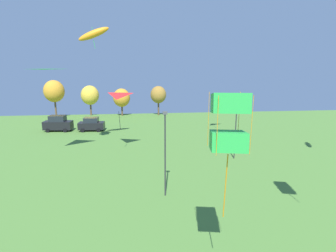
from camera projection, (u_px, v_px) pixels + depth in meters
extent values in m
pyramid|color=green|center=(44.00, 80.00, 28.94)|extent=(3.86, 3.50, 0.11)
cube|color=green|center=(230.00, 103.00, 10.53)|extent=(1.68, 1.75, 0.96)
cube|color=green|center=(228.00, 141.00, 10.88)|extent=(1.68, 1.75, 0.96)
cylinder|color=orange|center=(217.00, 126.00, 9.98)|extent=(0.02, 0.02, 2.35)
cylinder|color=orange|center=(252.00, 126.00, 10.11)|extent=(0.02, 0.02, 2.35)
cylinder|color=orange|center=(208.00, 119.00, 11.29)|extent=(0.02, 0.02, 2.35)
cylinder|color=orange|center=(239.00, 119.00, 11.43)|extent=(0.02, 0.02, 2.35)
cylinder|color=orange|center=(225.00, 187.00, 11.34)|extent=(0.14, 0.49, 3.15)
ellipsoid|color=orange|center=(94.00, 34.00, 31.19)|extent=(3.95, 1.19, 2.24)
cube|color=green|center=(94.00, 32.00, 31.14)|extent=(0.46, 0.16, 1.02)
cylinder|color=green|center=(94.00, 44.00, 31.46)|extent=(0.19, 0.07, 0.96)
pyramid|color=red|center=(117.00, 107.00, 30.46)|extent=(2.66, 2.07, 0.70)
cylinder|color=black|center=(120.00, 120.00, 31.57)|extent=(0.15, 0.38, 2.33)
cube|color=black|center=(58.00, 125.00, 43.12)|extent=(4.65, 2.14, 1.36)
cube|color=#1E232D|center=(57.00, 118.00, 42.86)|extent=(2.61, 1.82, 0.95)
cylinder|color=black|center=(65.00, 130.00, 42.43)|extent=(0.66, 0.28, 0.64)
cylinder|color=black|center=(69.00, 128.00, 44.14)|extent=(0.66, 0.28, 0.64)
cylinder|color=black|center=(48.00, 130.00, 42.39)|extent=(0.66, 0.28, 0.64)
cylinder|color=black|center=(52.00, 128.00, 44.10)|extent=(0.66, 0.28, 0.64)
cube|color=black|center=(92.00, 126.00, 43.30)|extent=(4.17, 1.99, 1.14)
cube|color=#1E232D|center=(91.00, 120.00, 43.09)|extent=(2.32, 1.77, 0.80)
cylinder|color=black|center=(98.00, 130.00, 42.61)|extent=(0.65, 0.24, 0.64)
cylinder|color=black|center=(101.00, 128.00, 44.40)|extent=(0.65, 0.24, 0.64)
cylinder|color=black|center=(83.00, 130.00, 42.45)|extent=(0.65, 0.24, 0.64)
cylinder|color=black|center=(85.00, 128.00, 44.24)|extent=(0.65, 0.24, 0.64)
cylinder|color=#2D2D33|center=(165.00, 156.00, 20.89)|extent=(0.12, 0.12, 6.80)
cube|color=#4C4C51|center=(165.00, 113.00, 20.12)|extent=(0.36, 0.20, 0.24)
cylinder|color=#2D2D33|center=(235.00, 135.00, 29.76)|extent=(0.12, 0.12, 5.55)
cube|color=#4C4C51|center=(237.00, 110.00, 29.12)|extent=(0.36, 0.20, 0.24)
cylinder|color=brown|center=(56.00, 108.00, 54.81)|extent=(0.36, 0.36, 3.92)
ellipsoid|color=gold|center=(54.00, 91.00, 54.04)|extent=(4.13, 4.13, 4.54)
cylinder|color=brown|center=(91.00, 109.00, 57.04)|extent=(0.36, 0.36, 3.00)
ellipsoid|color=gold|center=(90.00, 95.00, 56.40)|extent=(3.78, 3.78, 4.16)
cylinder|color=brown|center=(122.00, 110.00, 56.86)|extent=(0.36, 0.36, 2.55)
ellipsoid|color=gold|center=(122.00, 98.00, 56.28)|extent=(3.59, 3.59, 3.95)
cylinder|color=brown|center=(158.00, 108.00, 57.28)|extent=(0.36, 0.36, 3.24)
ellipsoid|color=olive|center=(158.00, 95.00, 56.64)|extent=(3.38, 3.38, 3.72)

